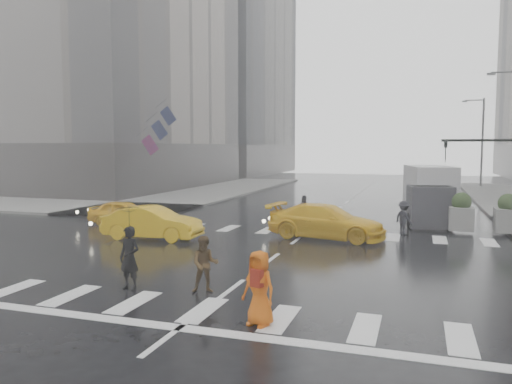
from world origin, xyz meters
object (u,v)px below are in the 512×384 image
(pedestrian_orange, at_px, (259,288))
(box_truck, at_px, (430,193))
(pedestrian_brown, at_px, (205,264))
(taxi_mid, at_px, (152,223))
(traffic_signal_pole, at_px, (511,166))
(taxi_front, at_px, (124,213))

(pedestrian_orange, relative_size, box_truck, 0.30)
(pedestrian_brown, bearing_deg, box_truck, 46.05)
(taxi_mid, bearing_deg, box_truck, -55.62)
(pedestrian_brown, relative_size, box_truck, 0.28)
(traffic_signal_pole, bearing_deg, taxi_front, -172.16)
(pedestrian_orange, relative_size, taxi_mid, 0.40)
(traffic_signal_pole, relative_size, box_truck, 0.78)
(pedestrian_brown, distance_m, pedestrian_orange, 3.03)
(pedestrian_brown, bearing_deg, taxi_front, 110.02)
(pedestrian_orange, bearing_deg, pedestrian_brown, 158.35)
(traffic_signal_pole, distance_m, pedestrian_orange, 16.49)
(pedestrian_orange, xyz_separation_m, taxi_mid, (-7.83, 8.80, -0.15))
(pedestrian_orange, height_order, taxi_mid, pedestrian_orange)
(taxi_mid, bearing_deg, traffic_signal_pole, -71.91)
(pedestrian_orange, distance_m, taxi_mid, 11.78)
(pedestrian_orange, height_order, taxi_front, pedestrian_orange)
(pedestrian_brown, height_order, box_truck, box_truck)
(taxi_front, distance_m, box_truck, 16.37)
(pedestrian_brown, bearing_deg, pedestrian_orange, -64.37)
(taxi_mid, distance_m, box_truck, 14.80)
(traffic_signal_pole, xyz_separation_m, pedestrian_orange, (-7.35, -14.57, -2.34))
(taxi_front, bearing_deg, traffic_signal_pole, -86.01)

